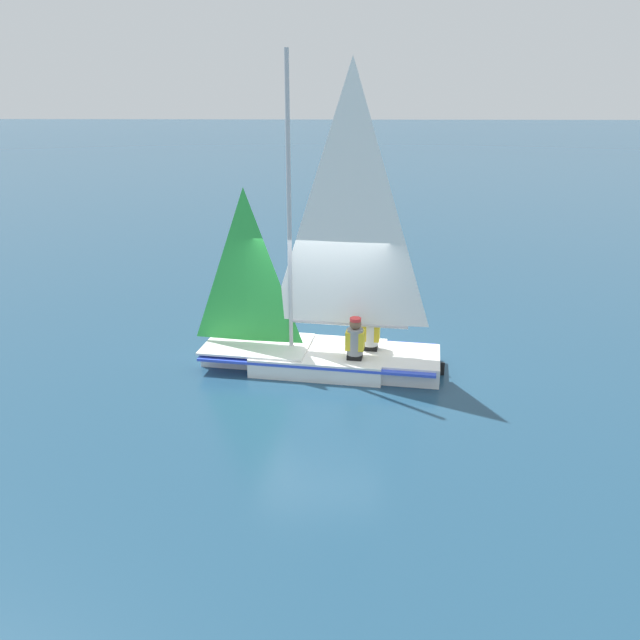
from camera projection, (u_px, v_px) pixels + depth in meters
The scene contains 4 objects.
ground_plane at pixel (320, 366), 12.19m from camera, with size 260.00×260.00×0.00m, color navy.
sailboat_main at pixel (322, 328), 11.92m from camera, with size 2.12×4.71×5.74m.
sailor_helm at pixel (355, 345), 11.55m from camera, with size 0.34×0.37×1.16m.
sailor_crew at pixel (371, 337), 11.99m from camera, with size 0.34×0.37×1.16m.
Camera 1 is at (-11.15, -0.42, 5.00)m, focal length 35.00 mm.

